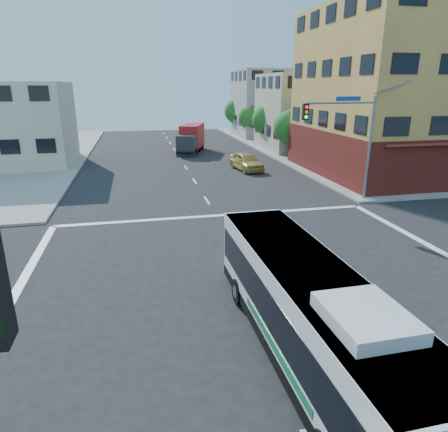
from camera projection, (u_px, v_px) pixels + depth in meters
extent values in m
plane|color=black|center=(263.00, 288.00, 15.82)|extent=(120.00, 120.00, 0.00)
cube|color=gray|center=(428.00, 143.00, 55.35)|extent=(50.00, 50.00, 0.15)
cube|color=gold|center=(420.00, 93.00, 34.85)|extent=(18.00, 15.00, 14.00)
cube|color=#581414|center=(412.00, 150.00, 36.41)|extent=(18.09, 15.08, 4.00)
cube|color=tan|center=(312.00, 112.00, 49.42)|extent=(12.00, 10.00, 9.00)
cube|color=#A7A8A2|center=(275.00, 103.00, 62.26)|extent=(12.00, 10.00, 10.00)
cube|color=beige|center=(5.00, 125.00, 39.01)|extent=(12.00, 10.00, 8.00)
cylinder|color=slate|center=(369.00, 150.00, 26.94)|extent=(0.18, 0.18, 7.00)
cylinder|color=slate|center=(341.00, 103.00, 25.23)|extent=(5.01, 0.62, 0.12)
cube|color=black|center=(305.00, 112.00, 24.65)|extent=(0.32, 0.30, 1.00)
sphere|color=#FF0C0C|center=(307.00, 107.00, 24.40)|extent=(0.20, 0.20, 0.20)
sphere|color=yellow|center=(306.00, 112.00, 24.50)|extent=(0.20, 0.20, 0.20)
sphere|color=#19FF33|center=(306.00, 117.00, 24.59)|extent=(0.20, 0.20, 0.20)
cube|color=navy|center=(348.00, 99.00, 25.30)|extent=(1.80, 0.22, 0.28)
cube|color=gray|center=(409.00, 80.00, 26.27)|extent=(0.50, 0.22, 0.14)
cylinder|color=#3A2115|center=(289.00, 149.00, 43.90)|extent=(0.28, 0.28, 1.92)
sphere|color=#17531C|center=(290.00, 127.00, 43.15)|extent=(3.60, 3.60, 3.60)
sphere|color=#17531C|center=(295.00, 119.00, 42.67)|extent=(2.52, 2.52, 2.52)
cylinder|color=#3A2115|center=(266.00, 140.00, 51.32)|extent=(0.28, 0.28, 1.99)
sphere|color=#17531C|center=(267.00, 120.00, 50.53)|extent=(3.80, 3.80, 3.80)
sphere|color=#17531C|center=(271.00, 112.00, 50.04)|extent=(2.66, 2.66, 2.66)
cylinder|color=#3A2115|center=(249.00, 133.00, 58.76)|extent=(0.28, 0.28, 1.89)
sphere|color=#17531C|center=(250.00, 117.00, 58.04)|extent=(3.40, 3.40, 3.40)
sphere|color=#17531C|center=(253.00, 111.00, 57.58)|extent=(2.38, 2.38, 2.38)
cylinder|color=#3A2115|center=(236.00, 127.00, 66.17)|extent=(0.28, 0.28, 2.03)
sphere|color=#17531C|center=(237.00, 111.00, 65.35)|extent=(4.00, 4.00, 4.00)
sphere|color=#17531C|center=(239.00, 105.00, 64.85)|extent=(2.80, 2.80, 2.80)
cube|color=black|center=(305.00, 343.00, 11.63)|extent=(2.48, 10.90, 0.41)
cube|color=silver|center=(307.00, 310.00, 11.29)|extent=(2.47, 10.88, 2.58)
cube|color=black|center=(308.00, 305.00, 11.24)|extent=(2.51, 10.55, 1.13)
cube|color=black|center=(252.00, 240.00, 16.23)|extent=(2.12, 0.09, 1.22)
cube|color=#E5590C|center=(252.00, 219.00, 15.98)|extent=(1.73, 0.07, 0.25)
cube|color=silver|center=(310.00, 271.00, 10.90)|extent=(2.42, 10.66, 0.11)
cube|color=silver|center=(366.00, 317.00, 8.33)|extent=(1.64, 2.01, 0.33)
cube|color=#0F6B39|center=(273.00, 345.00, 10.82)|extent=(0.09, 4.97, 0.25)
cube|color=#0F6B39|center=(351.00, 334.00, 11.32)|extent=(0.09, 4.97, 0.25)
cylinder|color=black|center=(238.00, 291.00, 14.62)|extent=(0.29, 0.94, 0.94)
cylinder|color=#99999E|center=(235.00, 292.00, 14.59)|extent=(0.04, 0.47, 0.47)
cylinder|color=black|center=(293.00, 285.00, 15.09)|extent=(0.29, 0.94, 0.94)
cylinder|color=#99999E|center=(296.00, 285.00, 15.11)|extent=(0.04, 0.47, 0.47)
cylinder|color=#99999E|center=(422.00, 432.00, 8.69)|extent=(0.04, 0.47, 0.47)
cube|color=#28282D|center=(187.00, 146.00, 45.18)|extent=(2.57, 2.52, 2.31)
cube|color=black|center=(185.00, 144.00, 44.27)|extent=(1.79, 0.68, 0.89)
cube|color=#AE181A|center=(192.00, 136.00, 48.15)|extent=(3.64, 5.41, 2.67)
cube|color=black|center=(191.00, 149.00, 47.57)|extent=(4.17, 7.37, 0.27)
cylinder|color=black|center=(179.00, 152.00, 45.67)|extent=(0.53, 0.92, 0.89)
cylinder|color=black|center=(195.00, 152.00, 45.46)|extent=(0.53, 0.92, 0.89)
cylinder|color=black|center=(184.00, 148.00, 48.11)|extent=(0.53, 0.92, 0.89)
cylinder|color=black|center=(199.00, 148.00, 47.90)|extent=(0.53, 0.92, 0.89)
cylinder|color=black|center=(188.00, 146.00, 50.21)|extent=(0.53, 0.92, 0.89)
cylinder|color=black|center=(202.00, 146.00, 50.00)|extent=(0.53, 0.92, 0.89)
imported|color=#B7A247|center=(246.00, 161.00, 37.67)|extent=(2.64, 5.06, 1.64)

